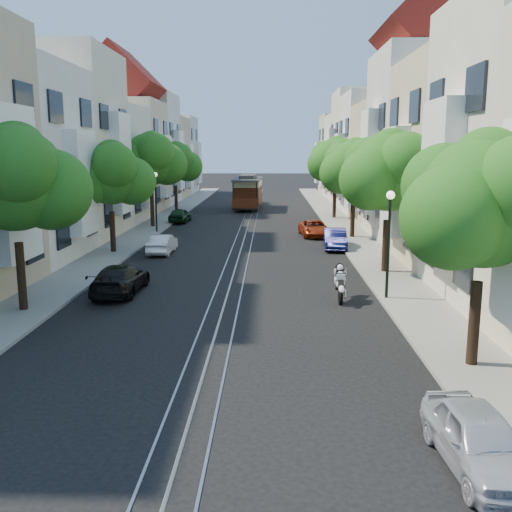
# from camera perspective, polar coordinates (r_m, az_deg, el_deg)

# --- Properties ---
(ground) EXTENTS (200.00, 200.00, 0.00)m
(ground) POSITION_cam_1_polar(r_m,az_deg,el_deg) (46.16, -0.72, 3.33)
(ground) COLOR black
(ground) RESTS_ON ground
(sidewalk_east) EXTENTS (2.50, 80.00, 0.12)m
(sidewalk_east) POSITION_cam_1_polar(r_m,az_deg,el_deg) (46.45, 8.27, 3.34)
(sidewalk_east) COLOR gray
(sidewalk_east) RESTS_ON ground
(sidewalk_west) EXTENTS (2.50, 80.00, 0.12)m
(sidewalk_west) POSITION_cam_1_polar(r_m,az_deg,el_deg) (46.99, -9.60, 3.38)
(sidewalk_west) COLOR gray
(sidewalk_west) RESTS_ON ground
(rail_left) EXTENTS (0.06, 80.00, 0.02)m
(rail_left) POSITION_cam_1_polar(r_m,az_deg,el_deg) (46.18, -1.40, 3.34)
(rail_left) COLOR gray
(rail_left) RESTS_ON ground
(rail_slot) EXTENTS (0.06, 80.00, 0.02)m
(rail_slot) POSITION_cam_1_polar(r_m,az_deg,el_deg) (46.16, -0.72, 3.34)
(rail_slot) COLOR gray
(rail_slot) RESTS_ON ground
(rail_right) EXTENTS (0.06, 80.00, 0.02)m
(rail_right) POSITION_cam_1_polar(r_m,az_deg,el_deg) (46.14, -0.03, 3.34)
(rail_right) COLOR gray
(rail_right) RESTS_ON ground
(lane_line) EXTENTS (0.08, 80.00, 0.01)m
(lane_line) POSITION_cam_1_polar(r_m,az_deg,el_deg) (46.16, -0.72, 3.33)
(lane_line) COLOR tan
(lane_line) RESTS_ON ground
(townhouses_east) EXTENTS (7.75, 72.00, 12.00)m
(townhouses_east) POSITION_cam_1_polar(r_m,az_deg,el_deg) (46.79, 14.16, 9.48)
(townhouses_east) COLOR beige
(townhouses_east) RESTS_ON ground
(townhouses_west) EXTENTS (7.75, 72.00, 11.76)m
(townhouses_west) POSITION_cam_1_polar(r_m,az_deg,el_deg) (47.67, -15.34, 9.31)
(townhouses_west) COLOR silver
(townhouses_west) RESTS_ON ground
(tree_e_a) EXTENTS (4.72, 3.87, 6.27)m
(tree_e_a) POSITION_cam_1_polar(r_m,az_deg,el_deg) (15.80, 21.96, 4.69)
(tree_e_a) COLOR black
(tree_e_a) RESTS_ON ground
(tree_e_b) EXTENTS (4.93, 4.08, 6.68)m
(tree_e_b) POSITION_cam_1_polar(r_m,az_deg,el_deg) (27.32, 13.24, 8.03)
(tree_e_b) COLOR black
(tree_e_b) RESTS_ON ground
(tree_e_c) EXTENTS (4.84, 3.99, 6.52)m
(tree_e_c) POSITION_cam_1_polar(r_m,az_deg,el_deg) (38.16, 9.88, 8.59)
(tree_e_c) COLOR black
(tree_e_c) RESTS_ON ground
(tree_e_d) EXTENTS (5.01, 4.16, 6.85)m
(tree_e_d) POSITION_cam_1_polar(r_m,az_deg,el_deg) (49.06, 8.02, 9.36)
(tree_e_d) COLOR black
(tree_e_d) RESTS_ON ground
(tree_w_a) EXTENTS (4.93, 4.08, 6.68)m
(tree_w_a) POSITION_cam_1_polar(r_m,az_deg,el_deg) (21.67, -22.92, 6.90)
(tree_w_a) COLOR black
(tree_w_a) RESTS_ON ground
(tree_w_b) EXTENTS (4.72, 3.87, 6.27)m
(tree_w_b) POSITION_cam_1_polar(r_m,az_deg,el_deg) (32.99, -14.30, 7.79)
(tree_w_b) COLOR black
(tree_w_b) RESTS_ON ground
(tree_w_c) EXTENTS (5.13, 4.28, 7.09)m
(tree_w_c) POSITION_cam_1_polar(r_m,az_deg,el_deg) (43.66, -10.42, 9.42)
(tree_w_c) COLOR black
(tree_w_c) RESTS_ON ground
(tree_w_d) EXTENTS (4.84, 3.99, 6.52)m
(tree_w_d) POSITION_cam_1_polar(r_m,az_deg,el_deg) (54.48, -8.03, 9.18)
(tree_w_d) COLOR black
(tree_w_d) RESTS_ON ground
(lamp_east) EXTENTS (0.32, 0.32, 4.16)m
(lamp_east) POSITION_cam_1_polar(r_m,az_deg,el_deg) (22.43, 13.18, 2.70)
(lamp_east) COLOR black
(lamp_east) RESTS_ON ground
(lamp_west) EXTENTS (0.32, 0.32, 4.16)m
(lamp_west) POSITION_cam_1_polar(r_m,az_deg,el_deg) (40.67, -10.01, 6.22)
(lamp_west) COLOR black
(lamp_west) RESTS_ON ground
(sportbike_rider) EXTENTS (0.53, 1.95, 1.44)m
(sportbike_rider) POSITION_cam_1_polar(r_m,az_deg,el_deg) (22.40, 8.40, -2.45)
(sportbike_rider) COLOR black
(sportbike_rider) RESTS_ON ground
(cable_car) EXTENTS (2.86, 8.15, 3.09)m
(cable_car) POSITION_cam_1_polar(r_m,az_deg,el_deg) (57.04, -0.80, 6.56)
(cable_car) COLOR black
(cable_car) RESTS_ON ground
(parked_car_e_near) EXTENTS (1.56, 3.43, 1.14)m
(parked_car_e_near) POSITION_cam_1_polar(r_m,az_deg,el_deg) (11.73, 21.42, -16.72)
(parked_car_e_near) COLOR #AFB2BC
(parked_car_e_near) RESTS_ON ground
(parked_car_e_mid) EXTENTS (1.48, 3.73, 1.21)m
(parked_car_e_mid) POSITION_cam_1_polar(r_m,az_deg,el_deg) (34.21, 7.92, 1.71)
(parked_car_e_mid) COLOR #0E1146
(parked_car_e_mid) RESTS_ON ground
(parked_car_e_far) EXTENTS (2.17, 4.09, 1.10)m
(parked_car_e_far) POSITION_cam_1_polar(r_m,az_deg,el_deg) (39.07, 5.88, 2.77)
(parked_car_e_far) COLOR #932A0D
(parked_car_e_far) RESTS_ON ground
(parked_car_w_near) EXTENTS (1.79, 4.19, 1.20)m
(parked_car_w_near) POSITION_cam_1_polar(r_m,az_deg,el_deg) (24.00, -13.42, -2.26)
(parked_car_w_near) COLOR black
(parked_car_w_near) RESTS_ON ground
(parked_car_w_mid) EXTENTS (1.24, 3.37, 1.10)m
(parked_car_w_mid) POSITION_cam_1_polar(r_m,az_deg,el_deg) (32.83, -9.35, 1.21)
(parked_car_w_mid) COLOR silver
(parked_car_w_mid) RESTS_ON ground
(parked_car_w_far) EXTENTS (1.60, 3.56, 1.19)m
(parked_car_w_far) POSITION_cam_1_polar(r_m,az_deg,el_deg) (46.77, -7.60, 4.06)
(parked_car_w_far) COLOR black
(parked_car_w_far) RESTS_ON ground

